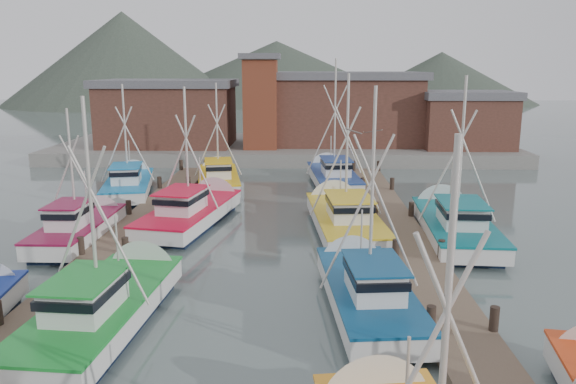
{
  "coord_description": "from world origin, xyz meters",
  "views": [
    {
      "loc": [
        1.89,
        -18.65,
        8.62
      ],
      "look_at": [
        1.17,
        8.17,
        2.6
      ],
      "focal_mm": 35.0,
      "sensor_mm": 36.0,
      "label": 1
    }
  ],
  "objects_px": {
    "lookout_tower": "(261,101)",
    "boat_12": "(218,179)",
    "boat_4": "(109,304)",
    "boat_8": "(194,211)"
  },
  "relations": [
    {
      "from": "lookout_tower",
      "to": "boat_12",
      "type": "bearing_deg",
      "value": -100.57
    },
    {
      "from": "lookout_tower",
      "to": "boat_12",
      "type": "relative_size",
      "value": 0.93
    },
    {
      "from": "lookout_tower",
      "to": "boat_12",
      "type": "height_order",
      "value": "lookout_tower"
    },
    {
      "from": "lookout_tower",
      "to": "boat_12",
      "type": "xyz_separation_m",
      "value": [
        -2.23,
        -11.95,
        -4.87
      ]
    },
    {
      "from": "boat_4",
      "to": "boat_12",
      "type": "distance_m",
      "value": 22.0
    },
    {
      "from": "boat_8",
      "to": "boat_12",
      "type": "height_order",
      "value": "boat_8"
    },
    {
      "from": "lookout_tower",
      "to": "boat_4",
      "type": "distance_m",
      "value": 34.4
    },
    {
      "from": "boat_12",
      "to": "boat_4",
      "type": "bearing_deg",
      "value": -101.13
    },
    {
      "from": "boat_8",
      "to": "boat_12",
      "type": "bearing_deg",
      "value": 100.99
    },
    {
      "from": "boat_8",
      "to": "boat_12",
      "type": "relative_size",
      "value": 1.11
    }
  ]
}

